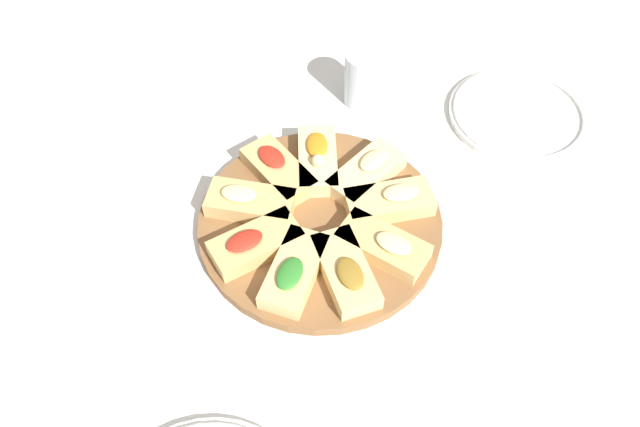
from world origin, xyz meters
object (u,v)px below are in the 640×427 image
object	(u,v)px
serving_board	(320,223)
water_glass	(363,78)
plate_left	(518,114)
napkin_stack	(117,139)

from	to	relation	value
serving_board	water_glass	xyz separation A→B (m)	(-0.27, 0.06, 0.04)
serving_board	plate_left	distance (m)	0.40
serving_board	plate_left	bearing A→B (deg)	126.71
water_glass	serving_board	bearing A→B (deg)	-12.57
serving_board	napkin_stack	xyz separation A→B (m)	(-0.16, -0.33, -0.00)
plate_left	napkin_stack	distance (m)	0.66
water_glass	napkin_stack	world-z (taller)	water_glass
water_glass	napkin_stack	bearing A→B (deg)	-73.93
napkin_stack	plate_left	bearing A→B (deg)	97.14
serving_board	napkin_stack	world-z (taller)	serving_board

